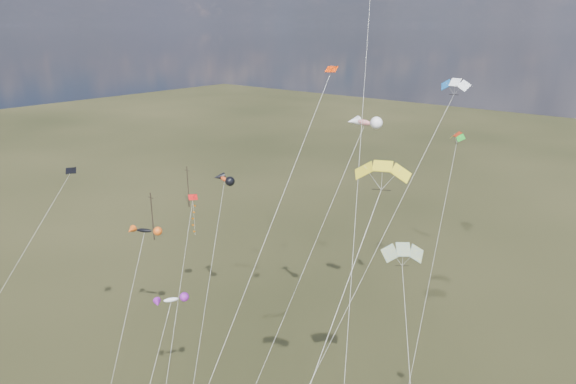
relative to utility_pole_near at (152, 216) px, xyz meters
The scene contains 13 objects.
utility_pole_near is the anchor object (origin of this frame).
utility_pole_far 16.12m from the utility_pole_near, 119.74° to the left, with size 1.40×0.20×8.00m.
diamond_black_mid 37.30m from the utility_pole_near, 51.60° to the right, with size 9.63×11.83×21.51m.
diamond_red_low 28.86m from the utility_pole_near, 25.95° to the right, with size 6.92×10.56×15.69m.
diamond_orange_center 50.08m from the utility_pole_near, 24.68° to the right, with size 1.85×18.88×30.16m.
parafoil_yellow 60.91m from the utility_pole_near, 22.54° to the right, with size 3.20×18.76×26.58m.
parafoil_blue_white 54.73m from the utility_pole_near, ahead, with size 6.29×18.05×29.21m.
parafoil_striped 53.71m from the utility_pole_near, 15.19° to the right, with size 10.86×13.62×18.32m.
parafoil_tricolor 50.70m from the utility_pole_near, ahead, with size 4.75×16.71×23.52m.
novelty_black_orange 31.28m from the utility_pole_near, 36.36° to the right, with size 7.78×11.30×13.94m.
novelty_orange_black 34.00m from the utility_pole_near, 20.99° to the right, with size 9.16×13.71×18.80m.
novelty_white_purple 43.40m from the utility_pole_near, 33.50° to the right, with size 4.19×9.71×12.84m.
novelty_redwhite_stripe 48.30m from the utility_pole_near, 10.21° to the right, with size 4.26×15.82×25.76m.
Camera 1 is at (27.39, -15.14, 32.97)m, focal length 32.00 mm.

